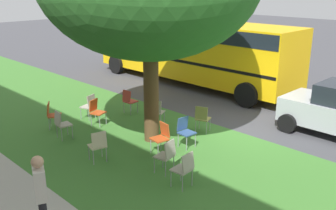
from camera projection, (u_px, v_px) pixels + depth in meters
ground at (238, 129)px, 12.32m from camera, size 80.00×80.00×0.00m
grass_verge at (169, 160)px, 10.16m from camera, size 48.00×6.00×0.01m
chair_0 at (157, 110)px, 12.50m from camera, size 0.55×0.56×0.88m
chair_1 at (184, 167)px, 8.66m from camera, size 0.45×0.45×0.88m
chair_2 at (166, 154)px, 9.33m from camera, size 0.49×0.48×0.88m
chair_3 at (89, 105)px, 13.07m from camera, size 0.53×0.53×0.88m
chair_4 at (129, 100)px, 13.64m from camera, size 0.44×0.44×0.88m
chair_5 at (98, 144)px, 9.90m from camera, size 0.51×0.51×0.88m
chair_6 at (52, 113)px, 12.23m from camera, size 0.58×0.58×0.88m
chair_7 at (96, 110)px, 12.53m from camera, size 0.53×0.53×0.88m
chair_8 at (202, 117)px, 11.89m from camera, size 0.53×0.54×0.88m
chair_9 at (162, 136)px, 10.44m from camera, size 0.48×0.48×0.88m
chair_10 at (61, 123)px, 11.40m from camera, size 0.47×0.47×0.88m
chair_11 at (185, 130)px, 10.86m from camera, size 0.44×0.44×0.88m
school_bus at (190, 46)px, 17.51m from camera, size 10.40×2.80×2.88m
pedestrian_0 at (41, 195)px, 6.76m from camera, size 0.41×0.33×1.69m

